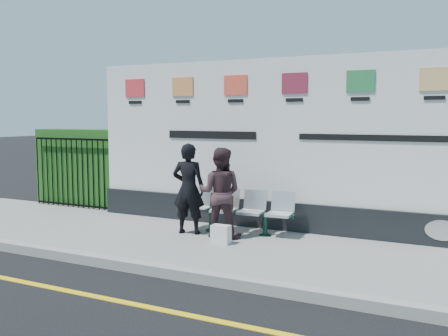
% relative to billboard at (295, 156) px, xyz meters
% --- Properties ---
extents(ground, '(80.00, 80.00, 0.00)m').
position_rel_billboard_xyz_m(ground, '(-0.50, -3.85, -1.42)').
color(ground, black).
extents(pavement, '(14.00, 3.00, 0.12)m').
position_rel_billboard_xyz_m(pavement, '(-0.50, -1.35, -1.36)').
color(pavement, gray).
rests_on(pavement, ground).
extents(kerb, '(14.00, 0.18, 0.14)m').
position_rel_billboard_xyz_m(kerb, '(-0.50, -2.85, -1.35)').
color(kerb, gray).
rests_on(kerb, ground).
extents(yellow_line, '(14.00, 0.10, 0.01)m').
position_rel_billboard_xyz_m(yellow_line, '(-0.50, -3.85, -1.42)').
color(yellow_line, yellow).
rests_on(yellow_line, ground).
extents(billboard, '(8.00, 0.30, 3.00)m').
position_rel_billboard_xyz_m(billboard, '(0.00, 0.00, 0.00)').
color(billboard, black).
rests_on(billboard, pavement).
extents(hedge, '(2.35, 0.70, 1.70)m').
position_rel_billboard_xyz_m(hedge, '(-5.08, 0.45, -0.45)').
color(hedge, '#1F5419').
rests_on(hedge, pavement).
extents(railing, '(2.05, 0.06, 1.54)m').
position_rel_billboard_xyz_m(railing, '(-5.08, -0.00, -0.53)').
color(railing, black).
rests_on(railing, pavement).
extents(bench, '(1.92, 0.64, 0.40)m').
position_rel_billboard_xyz_m(bench, '(-0.79, -0.65, -1.10)').
color(bench, silver).
rests_on(bench, pavement).
extents(woman_left, '(0.63, 0.47, 1.54)m').
position_rel_billboard_xyz_m(woman_left, '(-1.54, -1.03, -0.53)').
color(woman_left, black).
rests_on(woman_left, pavement).
extents(woman_right, '(0.83, 0.71, 1.49)m').
position_rel_billboard_xyz_m(woman_right, '(-0.93, -1.03, -0.56)').
color(woman_right, '#392528').
rests_on(woman_right, pavement).
extents(handbag_brown, '(0.30, 0.14, 0.23)m').
position_rel_billboard_xyz_m(handbag_brown, '(-1.04, -0.66, -0.78)').
color(handbag_brown, '#31200D').
rests_on(handbag_brown, bench).
extents(carrier_bag_white, '(0.29, 0.18, 0.29)m').
position_rel_billboard_xyz_m(carrier_bag_white, '(-0.74, -1.40, -1.15)').
color(carrier_bag_white, silver).
rests_on(carrier_bag_white, pavement).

